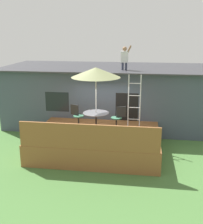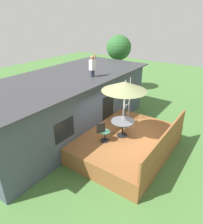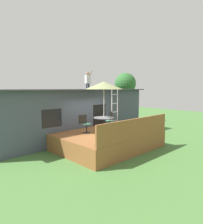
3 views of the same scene
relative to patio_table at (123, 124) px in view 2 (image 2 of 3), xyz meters
name	(u,v)px [view 2 (image 2 of 3)]	position (x,y,z in m)	size (l,w,h in m)	color
ground_plane	(123,150)	(0.06, -0.07, -1.39)	(40.00, 40.00, 0.00)	#477538
house	(66,104)	(0.06, 3.53, 0.10)	(10.50, 4.50, 2.95)	#424C5B
deck	(124,143)	(0.06, -0.07, -0.99)	(4.89, 3.90, 0.80)	brown
deck_railing	(166,140)	(0.06, -1.97, -0.14)	(4.79, 0.08, 0.90)	brown
patio_table	(123,124)	(0.00, 0.00, 0.00)	(1.04, 1.04, 0.74)	black
patio_umbrella	(124,86)	(0.00, 0.00, 1.76)	(1.90, 1.90, 2.54)	silver
step_ladder	(127,100)	(1.48, 0.62, 0.51)	(0.52, 0.04, 2.20)	silver
person_figure	(93,64)	(0.94, 2.35, 2.18)	(0.47, 0.20, 1.11)	#33384C
patio_chair_left	(104,132)	(-0.88, 0.42, -0.13)	(0.59, 0.44, 0.92)	black
patio_chair_right	(125,118)	(0.85, 0.37, -0.13)	(0.59, 0.44, 0.92)	black
backyard_tree	(119,49)	(7.26, 4.65, 1.97)	(1.90, 1.90, 4.38)	brown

